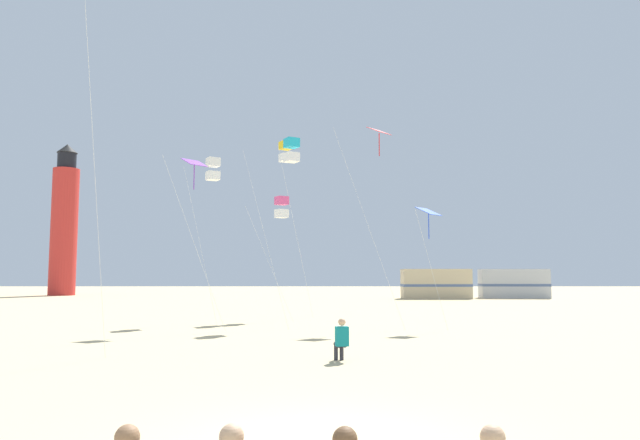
# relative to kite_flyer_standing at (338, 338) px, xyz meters

# --- Properties ---
(kite_flyer_standing) EXTENTS (0.41, 0.55, 1.16)m
(kite_flyer_standing) POSITION_rel_kite_flyer_standing_xyz_m (0.00, 0.00, 0.00)
(kite_flyer_standing) COLOR #147F84
(kite_flyer_standing) RESTS_ON ground
(kite_box_cyan) EXTENTS (2.73, 2.73, 8.80)m
(kite_box_cyan) POSITION_rel_kite_flyer_standing_xyz_m (-1.93, 11.31, 7.60)
(kite_box_cyan) COLOR silver
(kite_box_cyan) RESTS_ON ground
(kite_box_gold) EXTENTS (1.98, 1.98, 9.74)m
(kite_box_gold) POSITION_rel_kite_flyer_standing_xyz_m (-2.50, 16.03, 8.54)
(kite_box_gold) COLOR silver
(kite_box_gold) RESTS_ON ground
(kite_box_white) EXTENTS (1.92, 1.77, 8.25)m
(kite_box_white) POSITION_rel_kite_flyer_standing_xyz_m (-6.03, 13.25, 7.05)
(kite_box_white) COLOR silver
(kite_box_white) RESTS_ON ground
(kite_diamond_violet) EXTENTS (2.60, 2.25, 7.42)m
(kite_diamond_violet) POSITION_rel_kite_flyer_standing_xyz_m (-6.07, 9.12, 6.34)
(kite_diamond_violet) COLOR silver
(kite_diamond_violet) RESTS_ON ground
(kite_diamond_blue) EXTENTS (1.29, 1.29, 5.25)m
(kite_diamond_blue) POSITION_rel_kite_flyer_standing_xyz_m (4.15, 9.13, 4.28)
(kite_diamond_blue) COLOR silver
(kite_diamond_blue) RESTS_ON ground
(kite_diamond_scarlet) EXTENTS (3.01, 2.82, 9.28)m
(kite_diamond_scarlet) POSITION_rel_kite_flyer_standing_xyz_m (2.17, 10.86, 8.08)
(kite_diamond_scarlet) COLOR silver
(kite_diamond_scarlet) RESTS_ON ground
(kite_box_rainbow) EXTENTS (2.62, 2.28, 6.48)m
(kite_box_rainbow) POSITION_rel_kite_flyer_standing_xyz_m (-2.63, 14.89, 5.28)
(kite_box_rainbow) COLOR silver
(kite_box_rainbow) RESTS_ON ground
(lighthouse_distant) EXTENTS (2.80, 2.80, 16.80)m
(lighthouse_distant) POSITION_rel_kite_flyer_standing_xyz_m (-28.85, 47.69, 7.22)
(lighthouse_distant) COLOR red
(lighthouse_distant) RESTS_ON ground
(rv_van_tan) EXTENTS (6.46, 2.40, 2.80)m
(rv_van_tan) POSITION_rel_kite_flyer_standing_xyz_m (10.43, 39.23, 0.78)
(rv_van_tan) COLOR #C6B28C
(rv_van_tan) RESTS_ON ground
(rv_van_silver) EXTENTS (6.59, 2.79, 2.80)m
(rv_van_silver) POSITION_rel_kite_flyer_standing_xyz_m (18.26, 40.59, 0.78)
(rv_van_silver) COLOR #B7BABF
(rv_van_silver) RESTS_ON ground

